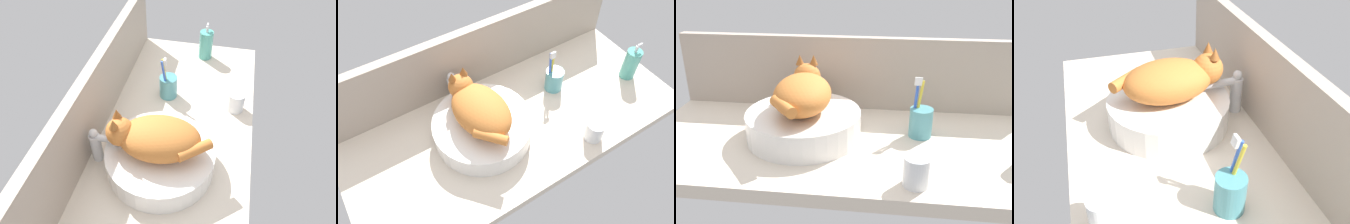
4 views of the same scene
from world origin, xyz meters
The scene contains 8 objects.
ground_plane centered at (0.00, 0.00, -2.00)cm, with size 125.65×56.76×4.00cm, color beige.
backsplash_panel centered at (0.00, 26.58, 12.83)cm, with size 125.65×3.60×25.65cm, color #AD9E8E.
sink_basin centered at (-12.85, 0.73, 4.17)cm, with size 34.63×34.63×8.35cm, color white.
cat centered at (-13.06, 2.08, 14.11)cm, with size 19.33×32.41×14.00cm.
faucet centered at (-13.58, 20.64, 7.30)cm, with size 3.60×11.83×13.60cm.
soap_dispenser centered at (52.58, -5.55, 6.61)cm, with size 6.04×6.04×16.31cm.
toothbrush_cup centered at (22.35, 5.53, 4.91)cm, with size 7.00×7.00×18.72cm.
water_glass centered at (19.83, -21.32, 3.42)cm, with size 6.59×6.59×7.79cm.
Camera 1 is at (-75.74, -15.16, 87.64)cm, focal length 35.00 mm.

